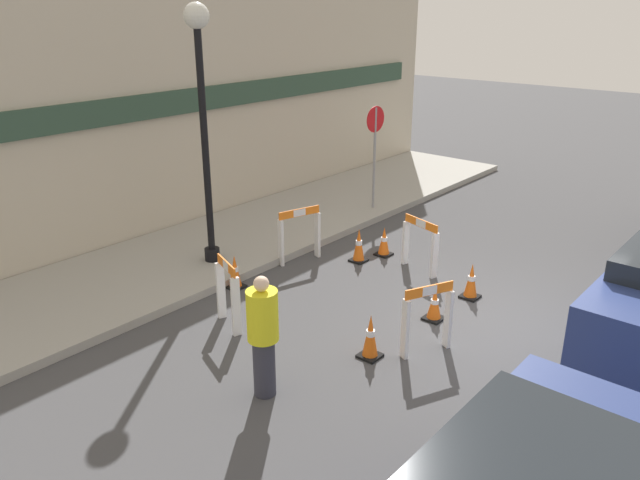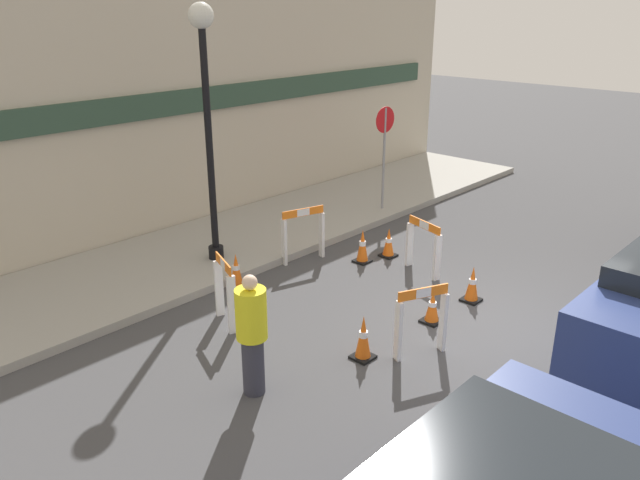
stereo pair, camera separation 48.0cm
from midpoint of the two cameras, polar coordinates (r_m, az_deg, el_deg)
ground_plane at (r=10.21m, az=15.84°, el=-7.76°), size 60.00×60.00×0.00m
sidewalk_slab at (r=13.48m, az=-7.89°, el=0.35°), size 18.00×3.08×0.15m
storefront_facade at (r=14.03m, az=-12.99°, el=12.17°), size 18.00×0.22×5.50m
streetlamp_post at (r=11.36m, az=-11.95°, el=12.30°), size 0.44×0.44×4.63m
stop_sign at (r=14.63m, az=4.09°, el=9.02°), size 0.60×0.07×2.41m
barricade_0 at (r=9.77m, az=-9.82°, el=-4.76°), size 0.38×0.71×1.11m
barricade_1 at (r=9.03m, az=8.30°, el=-7.01°), size 0.77×0.45×1.06m
barricade_2 at (r=11.74m, az=7.98°, el=-0.30°), size 0.37×0.86×1.02m
barricade_3 at (r=12.08m, az=-3.03°, el=0.65°), size 0.89×0.38×1.07m
traffic_cone_0 at (r=10.09m, az=9.08°, el=-5.88°), size 0.30×0.30×0.55m
traffic_cone_1 at (r=11.17m, az=-9.01°, el=-2.94°), size 0.30×0.30×0.62m
traffic_cone_2 at (r=10.91m, az=12.45°, el=-3.73°), size 0.30×0.30×0.63m
traffic_cone_3 at (r=12.14m, az=2.44°, el=-0.53°), size 0.30×0.30×0.68m
traffic_cone_4 at (r=8.95m, az=3.08°, el=-8.86°), size 0.30×0.30×0.68m
traffic_cone_5 at (r=12.49m, az=4.78°, el=-0.17°), size 0.30×0.30×0.59m
person_worker at (r=7.94m, az=-6.97°, el=-8.50°), size 0.50×0.50×1.67m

